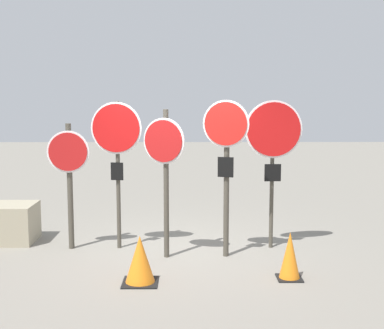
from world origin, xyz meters
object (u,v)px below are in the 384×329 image
stop_sign_2 (165,159)px  storage_crate (4,223)px  stop_sign_0 (69,168)px  traffic_cone_1 (140,260)px  stop_sign_3 (226,150)px  traffic_cone_0 (290,256)px  stop_sign_1 (117,142)px  stop_sign_4 (273,141)px

stop_sign_2 → storage_crate: stop_sign_2 is taller
stop_sign_0 → traffic_cone_1: (1.27, -1.60, -1.02)m
stop_sign_0 → traffic_cone_1: stop_sign_0 is taller
stop_sign_2 → stop_sign_3: size_ratio=0.94×
stop_sign_0 → traffic_cone_0: stop_sign_0 is taller
stop_sign_3 → traffic_cone_1: size_ratio=3.73×
stop_sign_0 → traffic_cone_1: bearing=-53.3°
stop_sign_3 → storage_crate: size_ratio=2.28×
traffic_cone_1 → stop_sign_2: bearing=75.7°
stop_sign_1 → storage_crate: size_ratio=2.25×
traffic_cone_0 → storage_crate: traffic_cone_0 is taller
traffic_cone_1 → stop_sign_1: bearing=107.2°
stop_sign_0 → traffic_cone_0: (3.30, -1.44, -1.02)m
traffic_cone_1 → stop_sign_4: bearing=39.0°
stop_sign_1 → stop_sign_2: (0.79, -0.50, -0.22)m
traffic_cone_0 → traffic_cone_1: (-2.03, -0.16, -0.00)m
stop_sign_1 → stop_sign_4: (2.51, 0.00, 0.01)m
stop_sign_4 → storage_crate: stop_sign_4 is taller
stop_sign_2 → stop_sign_4: (1.72, 0.50, 0.23)m
stop_sign_2 → stop_sign_4: 1.80m
stop_sign_1 → traffic_cone_1: bearing=-64.3°
stop_sign_0 → stop_sign_3: size_ratio=0.84×
stop_sign_1 → traffic_cone_1: size_ratio=3.69×
stop_sign_4 → traffic_cone_0: 2.06m
stop_sign_0 → stop_sign_2: size_ratio=0.90×
traffic_cone_0 → traffic_cone_1: 2.04m
stop_sign_4 → stop_sign_3: bearing=-152.4°
stop_sign_1 → traffic_cone_0: 3.26m
stop_sign_2 → traffic_cone_1: size_ratio=3.52×
stop_sign_0 → stop_sign_4: 3.31m
stop_sign_0 → storage_crate: 1.67m
stop_sign_3 → stop_sign_1: bearing=-177.7°
stop_sign_2 → traffic_cone_1: 1.68m
traffic_cone_0 → stop_sign_3: bearing=128.7°
stop_sign_2 → storage_crate: 3.19m
stop_sign_1 → stop_sign_4: 2.51m
stop_sign_1 → storage_crate: 2.51m
stop_sign_3 → storage_crate: (-3.74, 0.88, -1.34)m
stop_sign_0 → storage_crate: bearing=158.2°
stop_sign_4 → stop_sign_0: bearing=177.9°
stop_sign_3 → stop_sign_4: size_ratio=1.00×
stop_sign_2 → stop_sign_1: bearing=174.1°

